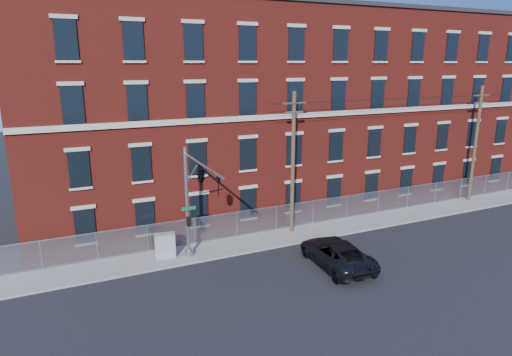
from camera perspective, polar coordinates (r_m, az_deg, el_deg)
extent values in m
plane|color=black|center=(27.27, 6.66, -11.53)|extent=(140.00, 140.00, 0.00)
cube|color=gray|center=(37.81, 18.44, -4.54)|extent=(65.00, 3.00, 0.12)
cube|color=maroon|center=(43.01, 11.09, 9.03)|extent=(55.00, 14.00, 16.00)
cube|color=black|center=(43.04, 11.65, 19.88)|extent=(55.30, 14.30, 0.30)
cube|color=#ABA28F|center=(37.48, 17.45, 8.32)|extent=(55.00, 0.18, 0.35)
cube|color=black|center=(29.43, -21.12, -5.80)|extent=(1.20, 0.10, 2.20)
cube|color=black|center=(28.45, -21.78, 1.03)|extent=(1.20, 0.10, 2.20)
cube|color=black|center=(27.87, -22.51, 8.65)|extent=(1.20, 0.10, 2.20)
cube|color=black|center=(27.81, -23.25, 16.02)|extent=(1.20, 0.10, 2.20)
cube|color=black|center=(29.80, -14.07, -4.98)|extent=(1.20, 0.10, 2.20)
cube|color=black|center=(28.82, -14.51, 1.78)|extent=(1.20, 0.10, 2.20)
cube|color=black|center=(28.26, -15.00, 9.31)|extent=(1.20, 0.10, 2.20)
cube|color=black|center=(28.19, -15.50, 16.61)|extent=(1.20, 0.10, 2.20)
cube|color=black|center=(30.60, -7.31, -4.13)|extent=(1.20, 0.10, 2.20)
cube|color=black|center=(29.65, -7.54, 2.47)|extent=(1.20, 0.10, 2.20)
cube|color=black|center=(29.11, -7.79, 9.81)|extent=(1.20, 0.10, 2.20)
cube|color=black|center=(29.04, -8.04, 16.90)|extent=(1.20, 0.10, 2.20)
cube|color=black|center=(31.81, -1.00, -3.28)|extent=(1.20, 0.10, 2.20)
cube|color=black|center=(30.90, -1.03, 3.09)|extent=(1.20, 0.10, 2.20)
cube|color=black|center=(30.37, -1.06, 10.13)|extent=(1.20, 0.10, 2.20)
cube|color=black|center=(30.31, -1.09, 16.93)|extent=(1.20, 0.10, 2.20)
cube|color=black|center=(33.38, 4.78, -2.47)|extent=(1.20, 0.10, 2.20)
cube|color=black|center=(32.51, 4.92, 3.61)|extent=(1.20, 0.10, 2.20)
cube|color=black|center=(32.01, 5.06, 10.30)|extent=(1.20, 0.10, 2.20)
cube|color=black|center=(31.95, 5.21, 16.75)|extent=(1.20, 0.10, 2.20)
cube|color=black|center=(35.26, 9.99, -1.71)|extent=(1.20, 0.10, 2.20)
cube|color=black|center=(34.44, 10.25, 4.05)|extent=(1.20, 0.10, 2.20)
cube|color=black|center=(33.97, 10.54, 10.36)|extent=(1.20, 0.10, 2.20)
cube|color=black|center=(33.91, 10.83, 16.43)|extent=(1.20, 0.10, 2.20)
cube|color=black|center=(37.41, 14.63, -1.03)|extent=(1.20, 0.10, 2.20)
cube|color=black|center=(36.64, 14.99, 4.41)|extent=(1.20, 0.10, 2.20)
cube|color=black|center=(36.20, 15.38, 10.33)|extent=(1.20, 0.10, 2.20)
cube|color=black|center=(36.14, 15.78, 16.03)|extent=(1.20, 0.10, 2.20)
cube|color=black|center=(39.78, 18.74, -0.41)|extent=(1.20, 0.10, 2.20)
cube|color=black|center=(39.06, 19.17, 4.70)|extent=(1.20, 0.10, 2.20)
cube|color=black|center=(38.64, 19.64, 10.25)|extent=(1.20, 0.10, 2.20)
cube|color=black|center=(38.59, 20.11, 15.57)|extent=(1.20, 0.10, 2.20)
cube|color=black|center=(42.34, 22.37, 0.13)|extent=(1.20, 0.10, 2.20)
cube|color=black|center=(41.66, 22.85, 4.93)|extent=(1.20, 0.10, 2.20)
cube|color=black|center=(41.27, 23.37, 10.13)|extent=(1.20, 0.10, 2.20)
cube|color=black|center=(41.22, 23.88, 15.11)|extent=(1.20, 0.10, 2.20)
cube|color=black|center=(45.04, 25.58, 0.61)|extent=(1.20, 0.10, 2.20)
cube|color=black|center=(44.41, 26.08, 5.12)|extent=(1.20, 0.10, 2.20)
cube|color=black|center=(44.04, 26.64, 9.99)|extent=(1.20, 0.10, 2.20)
cube|color=black|center=(44.00, 27.18, 14.65)|extent=(1.20, 0.10, 2.20)
cube|color=black|center=(47.88, 28.41, 1.03)|extent=(1.20, 0.10, 2.20)
cube|color=black|center=(47.28, 28.94, 5.28)|extent=(1.20, 0.10, 2.20)
cube|color=black|center=(46.94, 29.51, 9.85)|extent=(1.20, 0.10, 2.20)
cube|color=black|center=(46.90, 30.07, 14.21)|extent=(1.20, 0.10, 2.20)
cube|color=#A5A8AD|center=(38.43, 17.24, -2.63)|extent=(59.00, 0.02, 1.80)
cylinder|color=#9EA0A5|center=(38.18, 17.34, -1.34)|extent=(59.00, 0.04, 0.04)
cylinder|color=#9EA0A5|center=(29.27, -25.87, -8.90)|extent=(0.06, 0.06, 1.85)
cylinder|color=#9EA0A5|center=(29.28, -19.75, -8.26)|extent=(0.06, 0.06, 1.85)
cylinder|color=#9EA0A5|center=(29.62, -13.73, -7.53)|extent=(0.06, 0.06, 1.85)
cylinder|color=#9EA0A5|center=(30.27, -7.93, -6.74)|extent=(0.06, 0.06, 1.85)
cylinder|color=#9EA0A5|center=(31.22, -2.44, -5.94)|extent=(0.06, 0.06, 1.85)
cylinder|color=#9EA0A5|center=(32.44, 2.66, -5.14)|extent=(0.06, 0.06, 1.85)
cylinder|color=#9EA0A5|center=(33.91, 7.35, -4.36)|extent=(0.06, 0.06, 1.85)
cylinder|color=#9EA0A5|center=(35.58, 11.61, -3.63)|extent=(0.06, 0.06, 1.85)
cylinder|color=#9EA0A5|center=(37.44, 15.46, -2.95)|extent=(0.06, 0.06, 1.85)
cylinder|color=#9EA0A5|center=(39.46, 18.93, -2.33)|extent=(0.06, 0.06, 1.85)
cylinder|color=#9EA0A5|center=(41.61, 22.05, -1.76)|extent=(0.06, 0.06, 1.85)
cylinder|color=#9EA0A5|center=(43.87, 24.86, -1.25)|extent=(0.06, 0.06, 1.85)
cylinder|color=#9EA0A5|center=(46.23, 27.38, -0.78)|extent=(0.06, 0.06, 1.85)
cylinder|color=#9EA0A5|center=(48.68, 29.65, -0.36)|extent=(0.06, 0.06, 1.85)
cylinder|color=#9EA0A5|center=(27.54, -8.85, -3.22)|extent=(0.22, 0.22, 7.00)
cylinder|color=#9EA0A5|center=(28.71, -8.60, -9.50)|extent=(0.50, 0.50, 0.40)
cylinder|color=#9EA0A5|center=(23.71, -6.97, 1.73)|extent=(0.14, 6.50, 0.14)
cylinder|color=#9EA0A5|center=(25.85, -8.30, 0.47)|extent=(0.08, 2.18, 1.56)
cube|color=#0C592D|center=(27.50, -8.64, -3.89)|extent=(0.90, 0.03, 0.22)
cube|color=black|center=(27.66, -8.62, -5.53)|extent=(0.25, 0.25, 0.60)
imported|color=black|center=(21.50, -4.84, -1.07)|extent=(0.16, 0.20, 1.00)
imported|color=black|center=(24.07, -7.12, 0.57)|extent=(0.53, 2.48, 1.00)
cylinder|color=#4E3A27|center=(31.11, 4.76, 1.83)|extent=(0.28, 0.28, 10.00)
cube|color=#4E3A27|center=(30.46, 4.93, 9.56)|extent=(1.80, 0.12, 0.12)
cube|color=#4E3A27|center=(30.52, 4.91, 8.44)|extent=(1.40, 0.12, 0.12)
cylinder|color=#4E3A27|center=(42.78, 26.35, 3.86)|extent=(0.28, 0.28, 10.00)
cube|color=#4E3A27|center=(42.31, 26.99, 9.45)|extent=(1.80, 0.12, 0.12)
cube|color=#4E3A27|center=(42.35, 26.90, 8.64)|extent=(1.40, 0.12, 0.12)
cylinder|color=black|center=(42.12, 27.31, 9.40)|extent=(40.00, 0.02, 0.02)
cylinder|color=black|center=(42.50, 26.68, 9.50)|extent=(40.00, 0.02, 0.02)
cylinder|color=black|center=(42.35, 26.90, 8.64)|extent=(40.00, 0.02, 0.02)
imported|color=black|center=(27.60, 10.28, -9.50)|extent=(2.97, 5.89, 1.60)
cube|color=gray|center=(28.56, -11.60, -8.51)|extent=(1.33, 0.81, 1.56)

